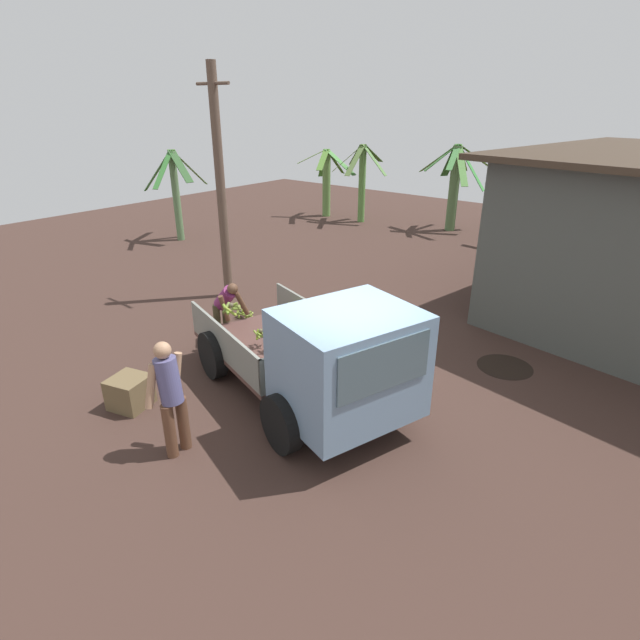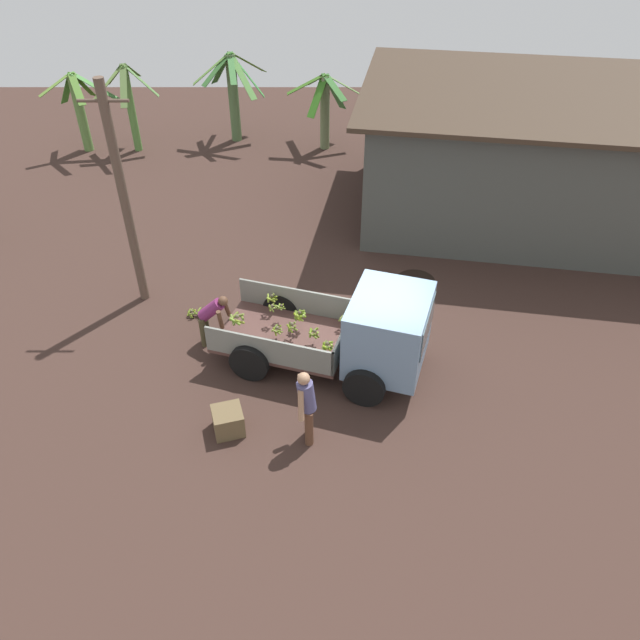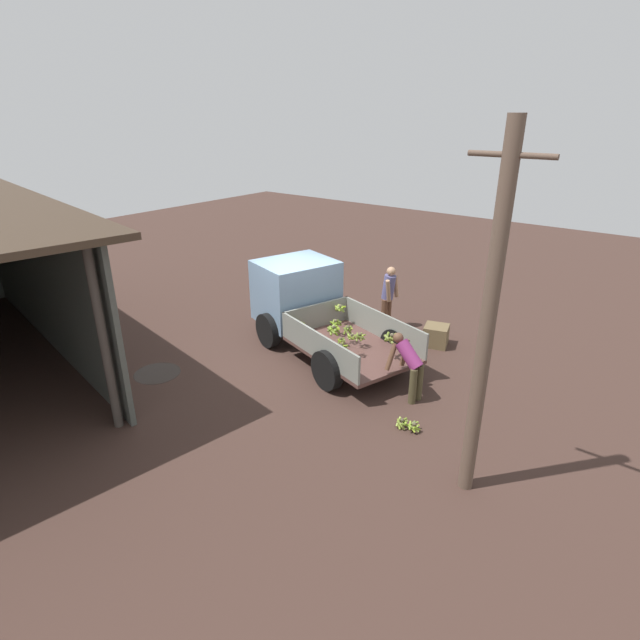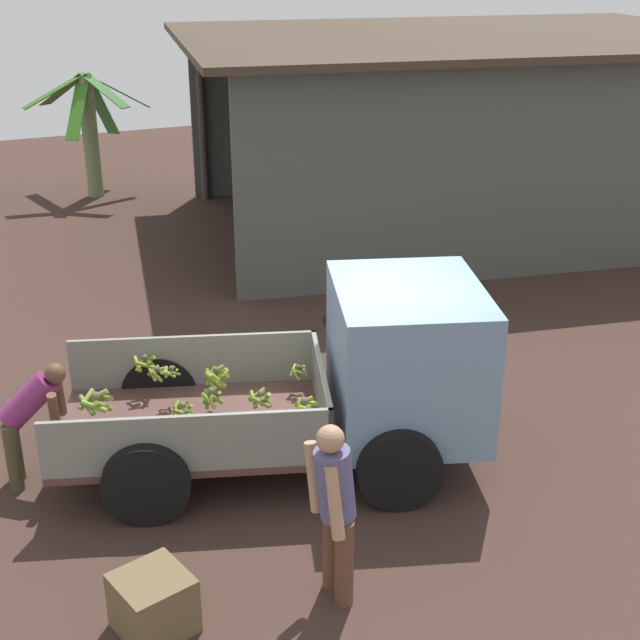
# 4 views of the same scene
# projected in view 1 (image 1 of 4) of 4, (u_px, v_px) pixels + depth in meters

# --- Properties ---
(ground) EXTENTS (36.00, 36.00, 0.00)m
(ground) POSITION_uv_depth(u_px,v_px,m) (344.00, 410.00, 7.84)
(ground) COLOR #3D2923
(mud_patch_0) EXTENTS (0.99, 0.99, 0.01)m
(mud_patch_0) POSITION_uv_depth(u_px,v_px,m) (505.00, 367.00, 9.11)
(mud_patch_0) COLOR black
(mud_patch_0) RESTS_ON ground
(cargo_truck) EXTENTS (4.68, 3.03, 1.92)m
(cargo_truck) POSITION_uv_depth(u_px,v_px,m) (330.00, 361.00, 7.19)
(cargo_truck) COLOR #53352F
(cargo_truck) RESTS_ON ground
(utility_pole) EXTENTS (1.03, 0.21, 5.24)m
(utility_pole) POSITION_uv_depth(u_px,v_px,m) (221.00, 186.00, 11.39)
(utility_pole) COLOR brown
(utility_pole) RESTS_ON ground
(banana_palm_2) EXTENTS (2.52, 2.03, 2.68)m
(banana_palm_2) POSITION_uv_depth(u_px,v_px,m) (327.00, 181.00, 20.47)
(banana_palm_2) COLOR #618B44
(banana_palm_2) RESTS_ON ground
(banana_palm_3) EXTENTS (2.66, 2.39, 2.57)m
(banana_palm_3) POSITION_uv_depth(u_px,v_px,m) (538.00, 206.00, 15.80)
(banana_palm_3) COLOR #75885A
(banana_palm_3) RESTS_ON ground
(banana_palm_4) EXTENTS (2.06, 2.25, 3.00)m
(banana_palm_4) POSITION_uv_depth(u_px,v_px,m) (176.00, 192.00, 16.79)
(banana_palm_4) COLOR #5B8051
(banana_palm_4) RESTS_ON ground
(banana_palm_5) EXTENTS (2.49, 2.41, 3.07)m
(banana_palm_5) POSITION_uv_depth(u_px,v_px,m) (454.00, 185.00, 18.07)
(banana_palm_5) COLOR #547545
(banana_palm_5) RESTS_ON ground
(banana_palm_6) EXTENTS (2.10, 2.33, 2.95)m
(banana_palm_6) POSITION_uv_depth(u_px,v_px,m) (362.00, 181.00, 19.41)
(banana_palm_6) COLOR #578B40
(banana_palm_6) RESTS_ON ground
(person_foreground_visitor) EXTENTS (0.38, 0.65, 1.66)m
(person_foreground_visitor) POSITION_uv_depth(u_px,v_px,m) (170.00, 393.00, 6.58)
(person_foreground_visitor) COLOR brown
(person_foreground_visitor) RESTS_ON ground
(person_worker_loading) EXTENTS (0.71, 0.64, 1.30)m
(person_worker_loading) POSITION_uv_depth(u_px,v_px,m) (226.00, 306.00, 9.81)
(person_worker_loading) COLOR #474028
(person_worker_loading) RESTS_ON ground
(banana_bunch_on_ground_0) EXTENTS (0.26, 0.26, 0.20)m
(banana_bunch_on_ground_0) POSITION_uv_depth(u_px,v_px,m) (249.00, 315.00, 11.03)
(banana_bunch_on_ground_0) COLOR #4B4330
(banana_bunch_on_ground_0) RESTS_ON ground
(banana_bunch_on_ground_1) EXTENTS (0.24, 0.25, 0.19)m
(banana_bunch_on_ground_1) POSITION_uv_depth(u_px,v_px,m) (241.00, 313.00, 11.14)
(banana_bunch_on_ground_1) COLOR brown
(banana_bunch_on_ground_1) RESTS_ON ground
(wooden_crate_0) EXTENTS (0.69, 0.69, 0.50)m
(wooden_crate_0) POSITION_uv_depth(u_px,v_px,m) (130.00, 392.00, 7.85)
(wooden_crate_0) COLOR brown
(wooden_crate_0) RESTS_ON ground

